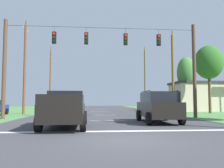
{
  "coord_description": "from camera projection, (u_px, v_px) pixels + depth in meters",
  "views": [
    {
      "loc": [
        -1.19,
        -8.79,
        1.42
      ],
      "look_at": [
        0.68,
        12.6,
        2.95
      ],
      "focal_mm": 37.87,
      "sensor_mm": 36.0,
      "label": 1
    }
  ],
  "objects": [
    {
      "name": "pickup_truck",
      "position": [
        65.0,
        109.0,
        12.71
      ],
      "size": [
        2.32,
        5.42,
        1.95
      ],
      "color": "black",
      "rests_on": "ground"
    },
    {
      "name": "overhead_signal_span",
      "position": [
        103.0,
        64.0,
        19.12
      ],
      "size": [
        15.68,
        0.31,
        7.87
      ],
      "color": "brown",
      "rests_on": "ground"
    },
    {
      "name": "lane_dash_0",
      "position": [
        108.0,
        121.0,
        16.97
      ],
      "size": [
        2.5,
        0.15,
        0.01
      ],
      "primitive_type": "cube",
      "rotation": [
        0.0,
        0.0,
        1.57
      ],
      "color": "white",
      "rests_on": "ground"
    },
    {
      "name": "distant_car_crossing_white",
      "position": [
        62.0,
        106.0,
        28.57
      ],
      "size": [
        4.31,
        2.04,
        1.52
      ],
      "color": "silver",
      "rests_on": "ground"
    },
    {
      "name": "lane_dash_3",
      "position": [
        98.0,
        109.0,
        39.89
      ],
      "size": [
        2.5,
        0.15,
        0.01
      ],
      "primitive_type": "cube",
      "rotation": [
        0.0,
        0.0,
        1.57
      ],
      "color": "white",
      "rests_on": "ground"
    },
    {
      "name": "suv_black",
      "position": [
        158.0,
        106.0,
        15.4
      ],
      "size": [
        2.3,
        4.84,
        2.05
      ],
      "color": "black",
      "rests_on": "ground"
    },
    {
      "name": "stop_bar_stripe",
      "position": [
        117.0,
        131.0,
        11.0
      ],
      "size": [
        13.02,
        0.45,
        0.01
      ],
      "primitive_type": "cube",
      "color": "white",
      "rests_on": "ground"
    },
    {
      "name": "utility_pole_far_left",
      "position": [
        50.0,
        77.0,
        43.31
      ],
      "size": [
        0.26,
        1.99,
        11.47
      ],
      "color": "brown",
      "rests_on": "ground"
    },
    {
      "name": "utility_pole_far_right",
      "position": [
        145.0,
        77.0,
        44.08
      ],
      "size": [
        0.27,
        2.0,
        11.61
      ],
      "color": "brown",
      "rests_on": "ground"
    },
    {
      "name": "utility_pole_mid_right",
      "position": [
        173.0,
        72.0,
        27.8
      ],
      "size": [
        0.31,
        1.56,
        9.76
      ],
      "color": "brown",
      "rests_on": "ground"
    },
    {
      "name": "tree_roadside_right",
      "position": [
        209.0,
        63.0,
        27.07
      ],
      "size": [
        3.22,
        3.22,
        7.78
      ],
      "color": "brown",
      "rests_on": "ground"
    },
    {
      "name": "lane_dash_2",
      "position": [
        100.0,
        112.0,
        30.83
      ],
      "size": [
        2.5,
        0.15,
        0.01
      ],
      "primitive_type": "cube",
      "rotation": [
        0.0,
        0.0,
        1.57
      ],
      "color": "white",
      "rests_on": "ground"
    },
    {
      "name": "utility_pole_mid_left",
      "position": [
        25.0,
        68.0,
        25.47
      ],
      "size": [
        0.26,
        1.66,
        10.16
      ],
      "color": "brown",
      "rests_on": "ground"
    },
    {
      "name": "roadside_store",
      "position": [
        219.0,
        97.0,
        32.91
      ],
      "size": [
        13.02,
        6.27,
        4.53
      ],
      "color": "beige",
      "rests_on": "ground"
    },
    {
      "name": "lane_dash_1",
      "position": [
        103.0,
        115.0,
        23.53
      ],
      "size": [
        2.5,
        0.15,
        0.01
      ],
      "primitive_type": "cube",
      "rotation": [
        0.0,
        0.0,
        1.57
      ],
      "color": "white",
      "rests_on": "ground"
    },
    {
      "name": "tree_roadside_left",
      "position": [
        186.0,
        73.0,
        32.85
      ],
      "size": [
        2.56,
        2.56,
        7.53
      ],
      "color": "brown",
      "rests_on": "ground"
    },
    {
      "name": "ground_plane",
      "position": [
        123.0,
        139.0,
        8.73
      ],
      "size": [
        120.0,
        120.0,
        0.0
      ],
      "primitive_type": "plane",
      "color": "#3D3D42"
    }
  ]
}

